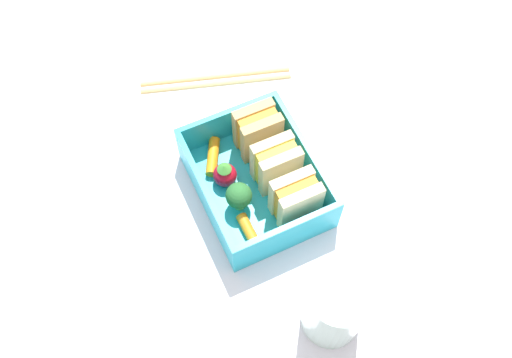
{
  "coord_description": "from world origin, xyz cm",
  "views": [
    {
      "loc": [
        26.17,
        -12.28,
        57.6
      ],
      "look_at": [
        0.0,
        0.0,
        2.7
      ],
      "focal_mm": 40.0,
      "sensor_mm": 36.0,
      "label": 1
    }
  ],
  "objects_px": {
    "carrot_stick_left": "(250,234)",
    "drinking_glass": "(335,308)",
    "strawberry_far_left": "(225,174)",
    "chopstick_pair": "(216,79)",
    "sandwich_center_left": "(276,164)",
    "carrot_stick_far_left": "(213,157)",
    "sandwich_center": "(296,199)",
    "sandwich_left": "(258,131)",
    "broccoli_floret": "(239,196)"
  },
  "relations": [
    {
      "from": "carrot_stick_left",
      "to": "drinking_glass",
      "type": "xyz_separation_m",
      "value": [
        0.11,
        0.04,
        0.03
      ]
    },
    {
      "from": "carrot_stick_left",
      "to": "strawberry_far_left",
      "type": "bearing_deg",
      "value": 177.83
    },
    {
      "from": "carrot_stick_left",
      "to": "chopstick_pair",
      "type": "xyz_separation_m",
      "value": [
        -0.21,
        0.05,
        -0.01
      ]
    },
    {
      "from": "sandwich_center_left",
      "to": "carrot_stick_far_left",
      "type": "height_order",
      "value": "sandwich_center_left"
    },
    {
      "from": "sandwich_center",
      "to": "chopstick_pair",
      "type": "bearing_deg",
      "value": -178.86
    },
    {
      "from": "carrot_stick_far_left",
      "to": "strawberry_far_left",
      "type": "xyz_separation_m",
      "value": [
        0.03,
        0.0,
        0.01
      ]
    },
    {
      "from": "chopstick_pair",
      "to": "sandwich_left",
      "type": "bearing_deg",
      "value": 2.05
    },
    {
      "from": "sandwich_center",
      "to": "drinking_glass",
      "type": "relative_size",
      "value": 0.68
    },
    {
      "from": "sandwich_center",
      "to": "broccoli_floret",
      "type": "xyz_separation_m",
      "value": [
        -0.03,
        -0.05,
        -0.01
      ]
    },
    {
      "from": "sandwich_center_left",
      "to": "carrot_stick_far_left",
      "type": "relative_size",
      "value": 1.31
    },
    {
      "from": "chopstick_pair",
      "to": "strawberry_far_left",
      "type": "bearing_deg",
      "value": -18.84
    },
    {
      "from": "broccoli_floret",
      "to": "chopstick_pair",
      "type": "distance_m",
      "value": 0.18
    },
    {
      "from": "sandwich_center",
      "to": "drinking_glass",
      "type": "xyz_separation_m",
      "value": [
        0.12,
        -0.02,
        0.0
      ]
    },
    {
      "from": "broccoli_floret",
      "to": "strawberry_far_left",
      "type": "bearing_deg",
      "value": -177.41
    },
    {
      "from": "strawberry_far_left",
      "to": "carrot_stick_left",
      "type": "xyz_separation_m",
      "value": [
        0.07,
        -0.0,
        -0.01
      ]
    },
    {
      "from": "sandwich_left",
      "to": "strawberry_far_left",
      "type": "xyz_separation_m",
      "value": [
        0.03,
        -0.05,
        -0.02
      ]
    },
    {
      "from": "sandwich_left",
      "to": "sandwich_center_left",
      "type": "distance_m",
      "value": 0.05
    },
    {
      "from": "sandwich_left",
      "to": "sandwich_center",
      "type": "relative_size",
      "value": 1.0
    },
    {
      "from": "broccoli_floret",
      "to": "chopstick_pair",
      "type": "bearing_deg",
      "value": 165.13
    },
    {
      "from": "carrot_stick_far_left",
      "to": "carrot_stick_left",
      "type": "xyz_separation_m",
      "value": [
        0.1,
        -0.0,
        -0.0
      ]
    },
    {
      "from": "sandwich_center",
      "to": "broccoli_floret",
      "type": "bearing_deg",
      "value": -122.12
    },
    {
      "from": "sandwich_center",
      "to": "carrot_stick_left",
      "type": "distance_m",
      "value": 0.06
    },
    {
      "from": "sandwich_left",
      "to": "sandwich_center",
      "type": "distance_m",
      "value": 0.09
    },
    {
      "from": "carrot_stick_far_left",
      "to": "sandwich_center_left",
      "type": "bearing_deg",
      "value": 46.67
    },
    {
      "from": "strawberry_far_left",
      "to": "chopstick_pair",
      "type": "height_order",
      "value": "strawberry_far_left"
    },
    {
      "from": "sandwich_center_left",
      "to": "strawberry_far_left",
      "type": "bearing_deg",
      "value": -110.88
    },
    {
      "from": "sandwich_center",
      "to": "carrot_stick_left",
      "type": "relative_size",
      "value": 1.28
    },
    {
      "from": "sandwich_center_left",
      "to": "carrot_stick_left",
      "type": "relative_size",
      "value": 1.28
    },
    {
      "from": "sandwich_center",
      "to": "strawberry_far_left",
      "type": "bearing_deg",
      "value": -141.7
    },
    {
      "from": "sandwich_center_left",
      "to": "carrot_stick_left",
      "type": "height_order",
      "value": "sandwich_center_left"
    },
    {
      "from": "sandwich_center_left",
      "to": "carrot_stick_left",
      "type": "bearing_deg",
      "value": -46.25
    },
    {
      "from": "drinking_glass",
      "to": "chopstick_pair",
      "type": "bearing_deg",
      "value": 177.45
    },
    {
      "from": "sandwich_left",
      "to": "sandwich_center",
      "type": "xyz_separation_m",
      "value": [
        0.09,
        0.0,
        0.0
      ]
    },
    {
      "from": "sandwich_left",
      "to": "drinking_glass",
      "type": "relative_size",
      "value": 0.68
    },
    {
      "from": "chopstick_pair",
      "to": "drinking_glass",
      "type": "xyz_separation_m",
      "value": [
        0.33,
        -0.01,
        0.04
      ]
    },
    {
      "from": "sandwich_center_left",
      "to": "chopstick_pair",
      "type": "height_order",
      "value": "sandwich_center_left"
    },
    {
      "from": "broccoli_floret",
      "to": "drinking_glass",
      "type": "relative_size",
      "value": 0.43
    },
    {
      "from": "carrot_stick_far_left",
      "to": "broccoli_floret",
      "type": "bearing_deg",
      "value": 2.87
    },
    {
      "from": "carrot_stick_far_left",
      "to": "sandwich_left",
      "type": "bearing_deg",
      "value": 85.03
    },
    {
      "from": "sandwich_left",
      "to": "carrot_stick_far_left",
      "type": "height_order",
      "value": "sandwich_left"
    },
    {
      "from": "sandwich_left",
      "to": "chopstick_pair",
      "type": "distance_m",
      "value": 0.12
    },
    {
      "from": "broccoli_floret",
      "to": "drinking_glass",
      "type": "bearing_deg",
      "value": 12.07
    },
    {
      "from": "sandwich_left",
      "to": "sandwich_center_left",
      "type": "relative_size",
      "value": 1.0
    },
    {
      "from": "chopstick_pair",
      "to": "broccoli_floret",
      "type": "bearing_deg",
      "value": -14.87
    },
    {
      "from": "strawberry_far_left",
      "to": "drinking_glass",
      "type": "xyz_separation_m",
      "value": [
        0.18,
        0.03,
        0.02
      ]
    },
    {
      "from": "carrot_stick_far_left",
      "to": "broccoli_floret",
      "type": "height_order",
      "value": "broccoli_floret"
    },
    {
      "from": "sandwich_center",
      "to": "strawberry_far_left",
      "type": "relative_size",
      "value": 1.85
    },
    {
      "from": "sandwich_center_left",
      "to": "carrot_stick_left",
      "type": "xyz_separation_m",
      "value": [
        0.05,
        -0.05,
        -0.02
      ]
    },
    {
      "from": "carrot_stick_far_left",
      "to": "strawberry_far_left",
      "type": "height_order",
      "value": "strawberry_far_left"
    },
    {
      "from": "carrot_stick_far_left",
      "to": "broccoli_floret",
      "type": "relative_size",
      "value": 1.21
    }
  ]
}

